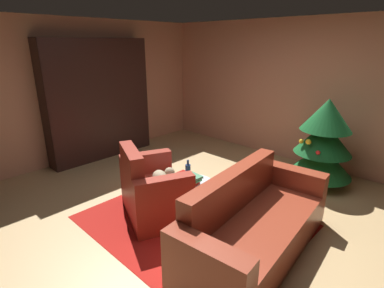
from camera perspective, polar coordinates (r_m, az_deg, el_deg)
The scene contains 11 objects.
ground_plane at distance 3.91m, azimuth 2.62°, elevation -13.84°, with size 7.41×7.41×0.00m, color tan.
wall_back at distance 5.66m, azimuth 21.24°, elevation 8.97°, with size 6.30×0.06×2.53m, color tan.
wall_left at distance 5.89m, azimuth -20.91°, elevation 9.36°, with size 0.06×5.40×2.53m, color tan.
area_rug at distance 3.84m, azimuth 0.13°, elevation -14.50°, with size 2.43×2.07×0.01m, color maroon.
bookshelf_unit at distance 5.89m, azimuth -16.23°, elevation 7.82°, with size 0.34×1.99×2.18m.
armchair_red at distance 3.85m, azimuth -7.56°, elevation -8.94°, with size 1.20×1.04×0.92m.
couch_red at distance 3.31m, azimuth 11.65°, elevation -15.00°, with size 1.00×2.12×0.84m.
coffee_table at distance 3.79m, azimuth -0.25°, elevation -8.26°, with size 0.61×0.61×0.44m.
book_stack_on_table at distance 3.73m, azimuth 0.06°, elevation -6.78°, with size 0.22×0.18×0.12m.
bottle_on_table at distance 3.87m, azimuth -0.77°, elevation -5.17°, with size 0.07×0.07×0.25m.
decorated_tree at distance 4.91m, azimuth 23.77°, elevation 0.44°, with size 0.93×0.93×1.35m.
Camera 1 is at (2.15, -2.49, 2.11)m, focal length 27.98 mm.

